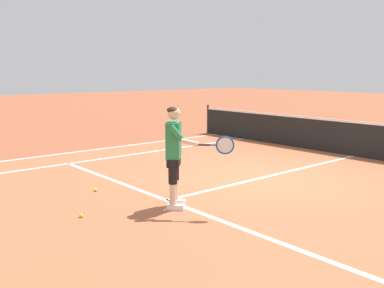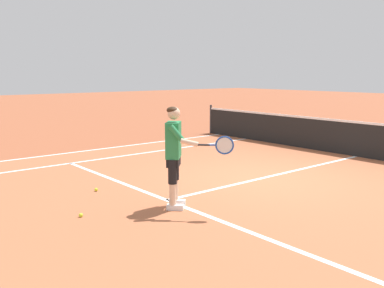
{
  "view_description": "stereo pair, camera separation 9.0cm",
  "coord_description": "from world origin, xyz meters",
  "views": [
    {
      "loc": [
        5.94,
        -7.03,
        2.26
      ],
      "look_at": [
        0.4,
        -2.35,
        1.05
      ],
      "focal_mm": 40.02,
      "sensor_mm": 36.0,
      "label": 1
    },
    {
      "loc": [
        5.99,
        -6.96,
        2.26
      ],
      "look_at": [
        0.4,
        -2.35,
        1.05
      ],
      "focal_mm": 40.02,
      "sensor_mm": 36.0,
      "label": 2
    }
  ],
  "objects": [
    {
      "name": "line_singles_left",
      "position": [
        -4.12,
        -1.08,
        0.0
      ],
      "size": [
        0.1,
        9.74,
        0.01
      ],
      "primitive_type": "cube",
      "color": "white",
      "rests_on": "ground"
    },
    {
      "name": "line_doubles_left",
      "position": [
        -5.49,
        -1.08,
        0.0
      ],
      "size": [
        0.1,
        9.74,
        0.01
      ],
      "primitive_type": "cube",
      "color": "white",
      "rests_on": "ground"
    },
    {
      "name": "tennis_ball_by_baseline",
      "position": [
        -0.14,
        -4.19,
        0.03
      ],
      "size": [
        0.07,
        0.07,
        0.07
      ],
      "primitive_type": "sphere",
      "color": "#CCE02D",
      "rests_on": "ground"
    },
    {
      "name": "line_service",
      "position": [
        0.0,
        -2.61,
        0.0
      ],
      "size": [
        8.23,
        0.1,
        0.01
      ],
      "primitive_type": "cube",
      "color": "white",
      "rests_on": "ground"
    },
    {
      "name": "tennis_ball_near_feet",
      "position": [
        -1.35,
        -3.31,
        0.03
      ],
      "size": [
        0.07,
        0.07,
        0.07
      ],
      "primitive_type": "sphere",
      "color": "#CCE02D",
      "rests_on": "ground"
    },
    {
      "name": "line_centre_service",
      "position": [
        0.0,
        0.59,
        0.0
      ],
      "size": [
        0.1,
        6.4,
        0.01
      ],
      "primitive_type": "cube",
      "color": "white",
      "rests_on": "ground"
    },
    {
      "name": "tennis_player",
      "position": [
        0.42,
        -2.73,
        0.99
      ],
      "size": [
        1.16,
        0.74,
        1.71
      ],
      "color": "white",
      "rests_on": "ground"
    },
    {
      "name": "tennis_net",
      "position": [
        0.0,
        3.79,
        0.5
      ],
      "size": [
        11.96,
        0.08,
        1.07
      ],
      "color": "#333338",
      "rests_on": "ground"
    },
    {
      "name": "ground_plane",
      "position": [
        0.0,
        0.0,
        0.0
      ],
      "size": [
        80.0,
        80.0,
        0.0
      ],
      "primitive_type": "plane",
      "color": "#9E5133"
    },
    {
      "name": "court_inner_surface",
      "position": [
        0.0,
        -1.08,
        0.0
      ],
      "size": [
        10.98,
        10.14,
        0.0
      ],
      "primitive_type": "cube",
      "color": "#B2603D",
      "rests_on": "ground"
    }
  ]
}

